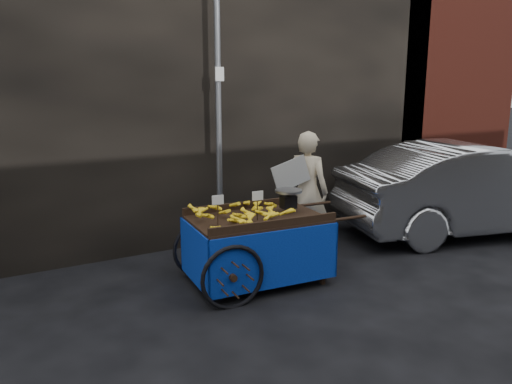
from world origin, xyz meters
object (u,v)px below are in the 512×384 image
parked_car (476,188)px  banana_cart (254,225)px  plastic_bag (286,251)px  vendor (307,191)px

parked_car → banana_cart: bearing=105.7°
parked_car → plastic_bag: bearing=97.8°
vendor → parked_car: 2.80m
banana_cart → parked_car: (3.97, 0.07, -0.01)m
banana_cart → vendor: (1.25, 0.72, 0.13)m
banana_cart → vendor: bearing=34.5°
banana_cart → vendor: size_ratio=1.31×
vendor → banana_cart: bearing=89.5°
banana_cart → plastic_bag: 1.06m
vendor → plastic_bag: bearing=86.9°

